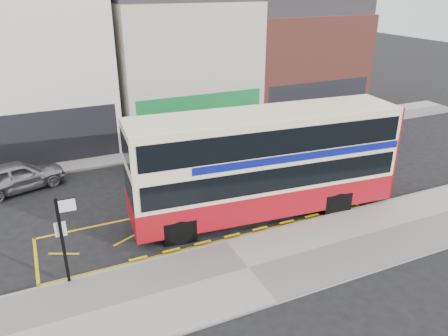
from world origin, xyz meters
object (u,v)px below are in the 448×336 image
car_white (270,130)px  car_grey (171,154)px  street_tree_right (216,77)px  car_silver (17,176)px  double_decker_bus (266,162)px  bus_stop_post (63,233)px

car_white → car_grey: bearing=95.2°
car_grey → street_tree_right: bearing=-37.3°
car_grey → car_white: 7.34m
car_silver → double_decker_bus: bearing=-141.4°
street_tree_right → double_decker_bus: bearing=-102.5°
bus_stop_post → street_tree_right: street_tree_right is taller
bus_stop_post → car_white: bus_stop_post is taller
double_decker_bus → car_silver: double_decker_bus is taller
double_decker_bus → street_tree_right: size_ratio=2.09×
street_tree_right → car_silver: bearing=-162.2°
bus_stop_post → street_tree_right: bearing=50.5°
car_silver → car_white: 15.22m
car_grey → car_white: bearing=-69.1°
bus_stop_post → car_grey: size_ratio=0.72×
car_grey → street_tree_right: size_ratio=0.77×
car_silver → car_grey: 7.97m
car_white → street_tree_right: street_tree_right is taller
car_silver → car_white: car_silver is taller
bus_stop_post → car_silver: bus_stop_post is taller
double_decker_bus → car_silver: bearing=149.8°
car_silver → car_white: (15.18, 1.20, -0.03)m
car_silver → car_grey: (7.96, -0.17, -0.03)m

